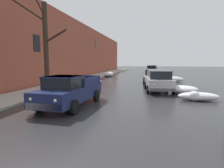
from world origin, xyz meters
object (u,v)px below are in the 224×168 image
Objects in this scene: bare_tree_second_along_sidewalk at (46,46)px; sedan_black_parked_far_down_block at (153,73)px; suv_darkblue_queued_behind_truck at (152,70)px; fire_hydrant at (44,96)px; sedan_grey_parked_kerbside_mid at (151,77)px; pickup_truck_darkblue_approaching_near_lane at (70,91)px; sedan_red_at_far_intersection at (151,70)px; suv_silver_parked_kerbside_close at (158,80)px.

sedan_black_parked_far_down_block is at bearing 64.02° from bare_tree_second_along_sidewalk.
suv_darkblue_queued_behind_truck is at bearing 70.99° from bare_tree_second_along_sidewalk.
suv_darkblue_queued_behind_truck is at bearing 74.97° from fire_hydrant.
fire_hydrant is at bearing -119.68° from sedan_grey_parked_kerbside_mid.
pickup_truck_darkblue_approaching_near_lane is 1.12× the size of suv_darkblue_queued_behind_truck.
bare_tree_second_along_sidewalk is 1.66× the size of sedan_red_at_far_intersection.
pickup_truck_darkblue_approaching_near_lane is at bearing -127.19° from suv_silver_parked_kerbside_close.
suv_silver_parked_kerbside_close is at bearing 39.03° from fire_hydrant.
suv_silver_parked_kerbside_close is 9.22m from fire_hydrant.
bare_tree_second_along_sidewalk reaches higher than pickup_truck_darkblue_approaching_near_lane.
bare_tree_second_along_sidewalk is 1.36× the size of pickup_truck_darkblue_approaching_near_lane.
fire_hydrant is (-6.69, -24.94, -0.63)m from suv_darkblue_queued_behind_truck.
suv_darkblue_queued_behind_truck is (7.81, 22.67, -2.62)m from bare_tree_second_along_sidewalk.
suv_silver_parked_kerbside_close is 1.09× the size of sedan_grey_parked_kerbside_mid.
suv_silver_parked_kerbside_close is (8.26, 3.52, -2.62)m from bare_tree_second_along_sidewalk.
sedan_red_at_far_intersection is 32.04m from fire_hydrant.
bare_tree_second_along_sidewalk is 4.12m from fire_hydrant.
suv_darkblue_queued_behind_truck reaches higher than pickup_truck_darkblue_approaching_near_lane.
sedan_red_at_far_intersection is (-0.38, 12.84, 0.00)m from sedan_black_parked_far_down_block.
suv_silver_parked_kerbside_close is 5.75m from sedan_grey_parked_kerbside_mid.
pickup_truck_darkblue_approaching_near_lane reaches higher than fire_hydrant.
sedan_red_at_far_intersection is at bearing 91.59° from suv_silver_parked_kerbside_close.
sedan_grey_parked_kerbside_mid is 1.11× the size of sedan_black_parked_far_down_block.
sedan_red_at_far_intersection is 6.16× the size of fire_hydrant.
sedan_grey_parked_kerbside_mid is 19.88m from sedan_red_at_far_intersection.
sedan_black_parked_far_down_block is (0.26, 7.04, -0.00)m from sedan_grey_parked_kerbside_mid.
suv_silver_parked_kerbside_close reaches higher than sedan_grey_parked_kerbside_mid.
sedan_grey_parked_kerbside_mid is 13.43m from suv_darkblue_queued_behind_truck.
pickup_truck_darkblue_approaching_near_lane reaches higher than sedan_red_at_far_intersection.
fire_hydrant is at bearing 158.65° from pickup_truck_darkblue_approaching_near_lane.
bare_tree_second_along_sidewalk is at bearing -115.98° from sedan_black_parked_far_down_block.
pickup_truck_darkblue_approaching_near_lane is 1.32× the size of sedan_black_parked_far_down_block.
bare_tree_second_along_sidewalk reaches higher than sedan_black_parked_far_down_block.
sedan_grey_parked_kerbside_mid is at bearing -90.58° from suv_darkblue_queued_behind_truck.
bare_tree_second_along_sidewalk is 1.62× the size of sedan_grey_parked_kerbside_mid.
suv_silver_parked_kerbside_close reaches higher than sedan_red_at_far_intersection.
fire_hydrant is at bearing -101.58° from sedan_red_at_far_intersection.
suv_silver_parked_kerbside_close is 1.21× the size of sedan_black_parked_far_down_block.
suv_silver_parked_kerbside_close is 6.91× the size of fire_hydrant.
suv_darkblue_queued_behind_truck is at bearing 91.35° from suv_silver_parked_kerbside_close.
sedan_black_parked_far_down_block is (7.93, 16.28, -2.86)m from bare_tree_second_along_sidewalk.
sedan_black_parked_far_down_block is at bearing 91.49° from suv_silver_parked_kerbside_close.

